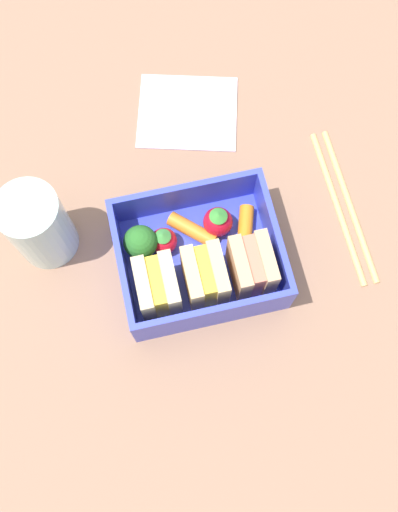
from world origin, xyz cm
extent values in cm
cube|color=#916B54|center=(0.00, 0.00, -1.00)|extent=(120.00, 120.00, 2.00)
cube|color=blue|center=(0.00, 0.00, 0.60)|extent=(15.69, 13.14, 1.20)
cube|color=blue|center=(0.00, 6.27, 3.54)|extent=(15.69, 0.60, 4.69)
cube|color=blue|center=(0.00, -6.27, 3.54)|extent=(15.69, 0.60, 4.69)
cube|color=blue|center=(-7.54, 0.00, 3.54)|extent=(0.60, 11.94, 4.69)
cube|color=blue|center=(7.54, 0.00, 3.54)|extent=(0.60, 11.94, 4.69)
cube|color=tan|center=(-5.88, 2.55, 3.95)|extent=(1.25, 5.10, 5.51)
cube|color=#D87259|center=(-4.63, 2.55, 3.95)|extent=(1.25, 4.70, 5.07)
cube|color=tan|center=(-3.37, 2.55, 3.95)|extent=(1.25, 5.10, 5.51)
cube|color=#E3BD7F|center=(-1.25, 2.55, 3.95)|extent=(1.25, 5.10, 5.51)
cube|color=yellow|center=(0.00, 2.55, 3.95)|extent=(1.25, 4.70, 5.07)
cube|color=#E3BD7F|center=(1.25, 2.55, 3.95)|extent=(1.25, 5.10, 5.51)
cube|color=#D3BD8A|center=(3.37, 2.55, 3.95)|extent=(1.25, 5.10, 5.51)
cube|color=yellow|center=(4.63, 2.55, 3.95)|extent=(1.25, 4.70, 5.07)
cube|color=#D3BD8A|center=(5.88, 2.55, 3.95)|extent=(1.25, 5.10, 5.51)
cylinder|color=orange|center=(-5.42, -2.33, 1.96)|extent=(2.78, 4.51, 1.52)
sphere|color=red|center=(-2.68, -3.12, 2.72)|extent=(3.03, 3.03, 3.03)
cone|color=green|center=(-2.68, -3.12, 4.53)|extent=(1.82, 1.82, 0.60)
cylinder|color=orange|center=(-0.20, -3.14, 1.96)|extent=(4.86, 4.68, 1.52)
sphere|color=red|center=(3.09, -2.38, 2.55)|extent=(2.71, 2.71, 2.71)
cone|color=#408F41|center=(3.09, -2.38, 4.21)|extent=(1.62, 1.62, 0.60)
cylinder|color=#85C35B|center=(5.36, -2.34, 1.89)|extent=(1.39, 1.39, 1.39)
sphere|color=#2B6C27|center=(5.36, -2.34, 3.78)|extent=(3.40, 3.40, 3.40)
cylinder|color=tan|center=(-17.28, -2.95, 0.35)|extent=(0.87, 18.03, 0.70)
cylinder|color=tan|center=(-15.92, -2.93, 0.35)|extent=(0.87, 18.03, 0.70)
cylinder|color=silver|center=(14.70, -5.87, 4.63)|extent=(6.07, 6.07, 9.25)
cube|color=silver|center=(-2.75, -17.90, 0.20)|extent=(13.28, 12.21, 0.40)
camera|label=1|loc=(3.95, 17.31, 56.33)|focal=40.00mm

